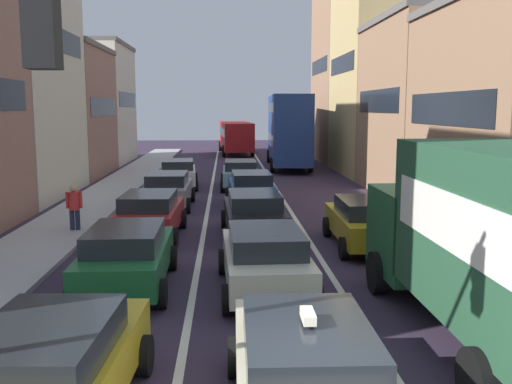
# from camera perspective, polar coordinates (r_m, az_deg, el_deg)

# --- Properties ---
(sidewalk_left) EXTENTS (2.60, 64.00, 0.14)m
(sidewalk_left) POSITION_cam_1_polar(r_m,az_deg,el_deg) (26.55, -15.54, -0.87)
(sidewalk_left) COLOR #B1B1B1
(sidewalk_left) RESTS_ON ground
(lane_stripe_left) EXTENTS (0.16, 60.00, 0.01)m
(lane_stripe_left) POSITION_cam_1_polar(r_m,az_deg,el_deg) (25.94, -4.69, -0.95)
(lane_stripe_left) COLOR silver
(lane_stripe_left) RESTS_ON ground
(lane_stripe_right) EXTENTS (0.16, 60.00, 0.01)m
(lane_stripe_right) POSITION_cam_1_polar(r_m,az_deg,el_deg) (26.06, 2.81, -0.89)
(lane_stripe_right) COLOR silver
(lane_stripe_right) RESTS_ON ground
(building_row_right) EXTENTS (7.20, 43.90, 13.79)m
(building_row_right) POSITION_cam_1_polar(r_m,az_deg,el_deg) (31.75, 17.21, 10.42)
(building_row_right) COLOR #9E7556
(building_row_right) RESTS_ON ground
(removalist_box_truck) EXTENTS (2.70, 7.71, 3.58)m
(removalist_box_truck) POSITION_cam_1_polar(r_m,az_deg,el_deg) (10.78, 22.52, -4.14)
(removalist_box_truck) COLOR #1E5933
(removalist_box_truck) RESTS_ON ground
(taxi_centre_lane_front) EXTENTS (2.10, 4.32, 1.66)m
(taxi_centre_lane_front) POSITION_cam_1_polar(r_m,az_deg,el_deg) (7.84, 4.97, -17.30)
(taxi_centre_lane_front) COLOR beige
(taxi_centre_lane_front) RESTS_ON ground
(sedan_left_lane_front) EXTENTS (2.25, 4.39, 1.49)m
(sedan_left_lane_front) POSITION_cam_1_polar(r_m,az_deg,el_deg) (8.27, -19.83, -16.37)
(sedan_left_lane_front) COLOR #B29319
(sedan_left_lane_front) RESTS_ON ground
(sedan_centre_lane_second) EXTENTS (2.18, 4.36, 1.49)m
(sedan_centre_lane_second) POSITION_cam_1_polar(r_m,az_deg,el_deg) (13.14, 0.91, -6.59)
(sedan_centre_lane_second) COLOR beige
(sedan_centre_lane_second) RESTS_ON ground
(wagon_left_lane_second) EXTENTS (2.10, 4.32, 1.49)m
(wagon_left_lane_second) POSITION_cam_1_polar(r_m,az_deg,el_deg) (13.71, -12.74, -6.17)
(wagon_left_lane_second) COLOR #19592D
(wagon_left_lane_second) RESTS_ON ground
(hatchback_centre_lane_third) EXTENTS (2.19, 4.36, 1.49)m
(hatchback_centre_lane_third) POSITION_cam_1_polar(r_m,az_deg,el_deg) (18.65, -0.20, -2.11)
(hatchback_centre_lane_third) COLOR black
(hatchback_centre_lane_third) RESTS_ON ground
(sedan_left_lane_third) EXTENTS (2.14, 4.34, 1.49)m
(sedan_left_lane_third) POSITION_cam_1_polar(r_m,az_deg,el_deg) (18.84, -10.53, -2.15)
(sedan_left_lane_third) COLOR #A51E1E
(sedan_left_lane_third) RESTS_ON ground
(coupe_centre_lane_fourth) EXTENTS (2.18, 4.36, 1.49)m
(coupe_centre_lane_fourth) POSITION_cam_1_polar(r_m,az_deg,el_deg) (24.48, -0.48, 0.40)
(coupe_centre_lane_fourth) COLOR #194C8C
(coupe_centre_lane_fourth) RESTS_ON ground
(sedan_left_lane_fourth) EXTENTS (2.10, 4.32, 1.49)m
(sedan_left_lane_fourth) POSITION_cam_1_polar(r_m,az_deg,el_deg) (24.49, -8.76, 0.30)
(sedan_left_lane_fourth) COLOR gray
(sedan_left_lane_fourth) RESTS_ON ground
(sedan_centre_lane_fifth) EXTENTS (2.07, 4.31, 1.49)m
(sedan_centre_lane_fifth) POSITION_cam_1_polar(r_m,az_deg,el_deg) (30.01, -1.57, 1.87)
(sedan_centre_lane_fifth) COLOR #759EB7
(sedan_centre_lane_fifth) RESTS_ON ground
(sedan_left_lane_fifth) EXTENTS (2.27, 4.40, 1.49)m
(sedan_left_lane_fifth) POSITION_cam_1_polar(r_m,az_deg,el_deg) (30.57, -7.76, 1.91)
(sedan_left_lane_fifth) COLOR silver
(sedan_left_lane_fifth) RESTS_ON ground
(sedan_right_lane_behind_truck) EXTENTS (2.12, 4.33, 1.49)m
(sedan_right_lane_behind_truck) POSITION_cam_1_polar(r_m,az_deg,el_deg) (17.63, 10.86, -2.88)
(sedan_right_lane_behind_truck) COLOR #B29319
(sedan_right_lane_behind_truck) RESTS_ON ground
(bus_mid_queue_primary) EXTENTS (3.13, 10.60, 5.06)m
(bus_mid_queue_primary) POSITION_cam_1_polar(r_m,az_deg,el_deg) (40.56, 3.25, 6.43)
(bus_mid_queue_primary) COLOR navy
(bus_mid_queue_primary) RESTS_ON ground
(bus_far_queue_secondary) EXTENTS (3.20, 10.61, 2.90)m
(bus_far_queue_secondary) POSITION_cam_1_polar(r_m,az_deg,el_deg) (52.84, -2.04, 5.72)
(bus_far_queue_secondary) COLOR #B21919
(bus_far_queue_secondary) RESTS_ON ground
(pedestrian_mid_sidewalk) EXTENTS (0.54, 0.34, 1.66)m
(pedestrian_mid_sidewalk) POSITION_cam_1_polar(r_m,az_deg,el_deg) (20.05, -17.65, -1.34)
(pedestrian_mid_sidewalk) COLOR #262D47
(pedestrian_mid_sidewalk) RESTS_ON ground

